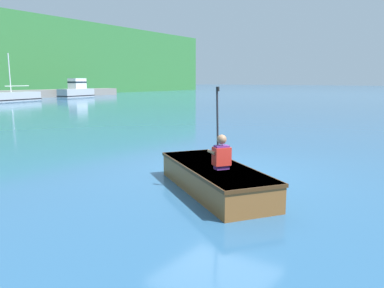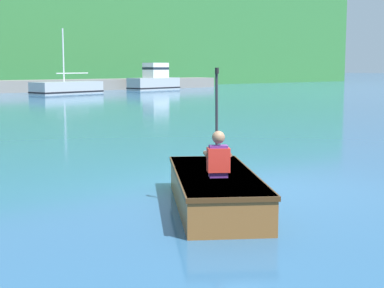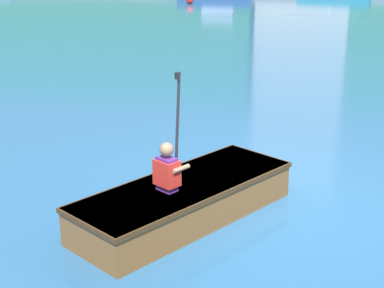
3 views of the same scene
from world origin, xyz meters
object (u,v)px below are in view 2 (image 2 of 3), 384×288
at_px(moored_boat_dock_west_end, 154,80).
at_px(rowboat_foreground, 215,188).
at_px(person_paddler, 218,156).
at_px(moored_boat_dock_east_inner, 67,88).

relative_size(moored_boat_dock_west_end, rowboat_foreground, 1.59).
bearing_deg(person_paddler, moored_boat_dock_east_inner, 65.63).
bearing_deg(moored_boat_dock_west_end, moored_boat_dock_east_inner, -167.56).
distance_m(moored_boat_dock_west_end, rowboat_foreground, 41.92).
bearing_deg(moored_boat_dock_east_inner, person_paddler, -114.37).
bearing_deg(person_paddler, moored_boat_dock_west_end, 55.35).
distance_m(moored_boat_dock_west_end, person_paddler, 42.25).
distance_m(moored_boat_dock_west_end, moored_boat_dock_east_inner, 9.42).
height_order(moored_boat_dock_west_end, moored_boat_dock_east_inner, moored_boat_dock_east_inner).
xyz_separation_m(moored_boat_dock_west_end, person_paddler, (-24.02, -34.76, -0.05)).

